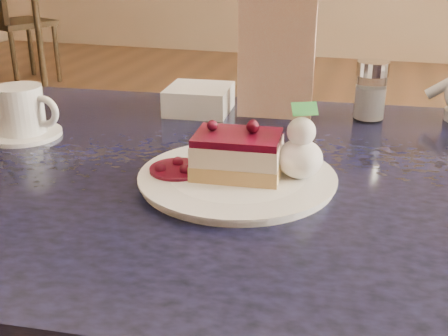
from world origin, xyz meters
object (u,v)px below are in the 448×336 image
(dessert_plate, at_px, (237,178))
(main_table, at_px, (243,216))
(coffee_set, at_px, (22,114))
(cheesecake_slice, at_px, (237,155))

(dessert_plate, bearing_deg, main_table, 94.68)
(coffee_set, bearing_deg, dessert_plate, -12.45)
(dessert_plate, bearing_deg, cheesecake_slice, 90.00)
(dessert_plate, xyz_separation_m, coffee_set, (-0.42, 0.09, 0.04))
(main_table, bearing_deg, dessert_plate, -90.00)
(main_table, relative_size, coffee_set, 9.09)
(main_table, xyz_separation_m, cheesecake_slice, (0.00, -0.05, 0.13))
(coffee_set, bearing_deg, main_table, -5.63)
(cheesecake_slice, bearing_deg, coffee_set, 162.87)
(cheesecake_slice, xyz_separation_m, coffee_set, (-0.42, 0.09, -0.00))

